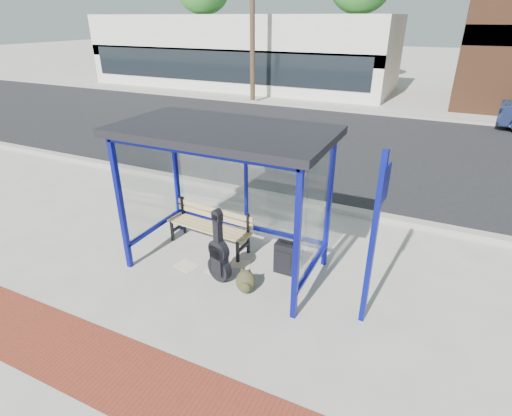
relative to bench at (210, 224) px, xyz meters
The scene contains 17 objects.
ground 0.87m from the bench, 37.51° to the right, with size 120.00×120.00×0.00m, color #B2ADA0.
brick_paver_strip 3.15m from the bench, 78.98° to the right, with size 60.00×1.00×0.01m, color maroon.
curb_near 2.54m from the bench, 76.30° to the left, with size 60.00×0.25×0.12m, color gray.
street_asphalt 7.58m from the bench, 85.49° to the left, with size 60.00×10.00×0.00m, color black.
curb_far 12.66m from the bench, 87.30° to the left, with size 60.00×0.25×0.12m, color gray.
far_sidewalk 14.56m from the bench, 87.66° to the left, with size 60.00×4.00×0.01m, color #B2ADA0.
bus_shelter 1.78m from the bench, 32.96° to the right, with size 3.30×1.80×2.42m.
storefront_white 19.50m from the bench, 115.62° to the left, with size 18.00×6.04×4.00m.
utility_pole_west 14.50m from the bench, 112.66° to the left, with size 1.60×0.24×8.00m.
bench is the anchor object (origin of this frame).
guitar_bag 1.12m from the bench, 51.77° to the right, with size 0.46×0.24×1.20m.
suitcase 1.60m from the bench, ahead, with size 0.35×0.23×0.60m.
backpack 1.58m from the bench, 38.81° to the right, with size 0.37×0.35×0.36m.
sign_post 3.27m from the bench, 15.82° to the right, with size 0.11×0.31×2.51m.
newspaper_a 0.91m from the bench, 92.19° to the right, with size 0.37×0.29×0.01m, color white.
newspaper_b 0.98m from the bench, 51.81° to the right, with size 0.39×0.31×0.01m, color white.
newspaper_c 0.97m from the bench, 23.20° to the right, with size 0.33×0.26×0.01m, color white.
Camera 1 is at (2.94, -5.04, 3.90)m, focal length 28.00 mm.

